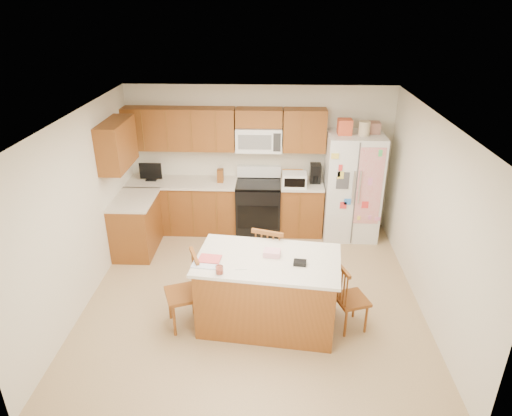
{
  "coord_description": "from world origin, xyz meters",
  "views": [
    {
      "loc": [
        0.25,
        -5.28,
        3.8
      ],
      "look_at": [
        0.02,
        0.35,
        1.18
      ],
      "focal_mm": 32.0,
      "sensor_mm": 36.0,
      "label": 1
    }
  ],
  "objects_px": {
    "refrigerator": "(352,185)",
    "windsor_chair_left": "(185,293)",
    "stove": "(258,206)",
    "windsor_chair_back": "(270,262)",
    "windsor_chair_right": "(350,299)",
    "island": "(268,291)"
  },
  "relations": [
    {
      "from": "windsor_chair_left",
      "to": "stove",
      "type": "bearing_deg",
      "value": 72.46
    },
    {
      "from": "refrigerator",
      "to": "windsor_chair_right",
      "type": "distance_m",
      "value": 2.58
    },
    {
      "from": "windsor_chair_left",
      "to": "windsor_chair_back",
      "type": "xyz_separation_m",
      "value": [
        1.05,
        0.73,
        0.03
      ]
    },
    {
      "from": "windsor_chair_left",
      "to": "windsor_chair_right",
      "type": "xyz_separation_m",
      "value": [
        2.03,
        0.02,
        -0.05
      ]
    },
    {
      "from": "windsor_chair_right",
      "to": "island",
      "type": "bearing_deg",
      "value": 177.07
    },
    {
      "from": "stove",
      "to": "windsor_chair_left",
      "type": "relative_size",
      "value": 1.14
    },
    {
      "from": "refrigerator",
      "to": "island",
      "type": "relative_size",
      "value": 1.12
    },
    {
      "from": "stove",
      "to": "windsor_chair_right",
      "type": "bearing_deg",
      "value": -64.67
    },
    {
      "from": "stove",
      "to": "island",
      "type": "xyz_separation_m",
      "value": [
        0.2,
        -2.52,
        0.0
      ]
    },
    {
      "from": "refrigerator",
      "to": "windsor_chair_left",
      "type": "relative_size",
      "value": 2.05
    },
    {
      "from": "stove",
      "to": "island",
      "type": "bearing_deg",
      "value": -85.39
    },
    {
      "from": "island",
      "to": "windsor_chair_right",
      "type": "distance_m",
      "value": 1.02
    },
    {
      "from": "stove",
      "to": "windsor_chair_back",
      "type": "height_order",
      "value": "stove"
    },
    {
      "from": "stove",
      "to": "refrigerator",
      "type": "distance_m",
      "value": 1.63
    },
    {
      "from": "island",
      "to": "windsor_chair_left",
      "type": "height_order",
      "value": "island"
    },
    {
      "from": "windsor_chair_back",
      "to": "windsor_chair_right",
      "type": "height_order",
      "value": "windsor_chair_back"
    },
    {
      "from": "stove",
      "to": "windsor_chair_back",
      "type": "xyz_separation_m",
      "value": [
        0.23,
        -1.86,
        0.02
      ]
    },
    {
      "from": "refrigerator",
      "to": "island",
      "type": "bearing_deg",
      "value": -119.14
    },
    {
      "from": "windsor_chair_left",
      "to": "windsor_chair_back",
      "type": "bearing_deg",
      "value": 34.98
    },
    {
      "from": "stove",
      "to": "refrigerator",
      "type": "xyz_separation_m",
      "value": [
        1.57,
        -0.06,
        0.45
      ]
    },
    {
      "from": "refrigerator",
      "to": "windsor_chair_left",
      "type": "xyz_separation_m",
      "value": [
        -2.39,
        -2.53,
        -0.45
      ]
    },
    {
      "from": "refrigerator",
      "to": "windsor_chair_left",
      "type": "height_order",
      "value": "refrigerator"
    }
  ]
}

